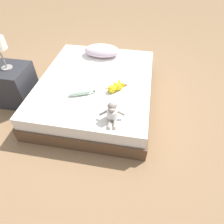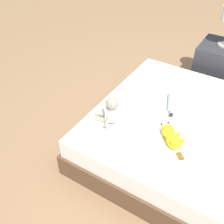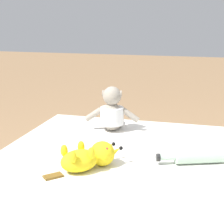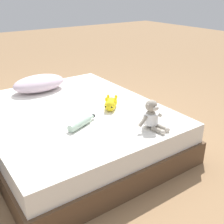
{
  "view_description": "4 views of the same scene",
  "coord_description": "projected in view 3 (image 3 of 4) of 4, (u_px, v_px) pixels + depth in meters",
  "views": [
    {
      "loc": [
        0.61,
        -2.1,
        1.94
      ],
      "look_at": [
        0.35,
        -0.69,
        0.47
      ],
      "focal_mm": 30.61,
      "sensor_mm": 36.0,
      "label": 1
    },
    {
      "loc": [
        1.75,
        0.19,
        1.84
      ],
      "look_at": [
        0.35,
        -0.69,
        0.47
      ],
      "focal_mm": 43.31,
      "sensor_mm": 36.0,
      "label": 2
    },
    {
      "loc": [
        -0.12,
        1.05,
        0.95
      ],
      "look_at": [
        0.35,
        -0.69,
        0.47
      ],
      "focal_mm": 57.98,
      "sensor_mm": 36.0,
      "label": 3
    },
    {
      "loc": [
        -1.04,
        -2.14,
        1.4
      ],
      "look_at": [
        0.17,
        -0.41,
        0.45
      ],
      "focal_mm": 44.48,
      "sensor_mm": 36.0,
      "label": 4
    }
  ],
  "objects": [
    {
      "name": "plush_yellow_creature",
      "position": [
        89.0,
        157.0,
        1.41
      ],
      "size": [
        0.26,
        0.28,
        0.1
      ],
      "color": "yellow",
      "rests_on": "bed"
    },
    {
      "name": "glass_bottle",
      "position": [
        200.0,
        156.0,
        1.47
      ],
      "size": [
        0.3,
        0.15,
        0.06
      ],
      "color": "#B2D1B7",
      "rests_on": "bed"
    },
    {
      "name": "plush_monkey",
      "position": [
        112.0,
        112.0,
        1.88
      ],
      "size": [
        0.29,
        0.24,
        0.24
      ],
      "color": "#9E9384",
      "rests_on": "bed"
    }
  ]
}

